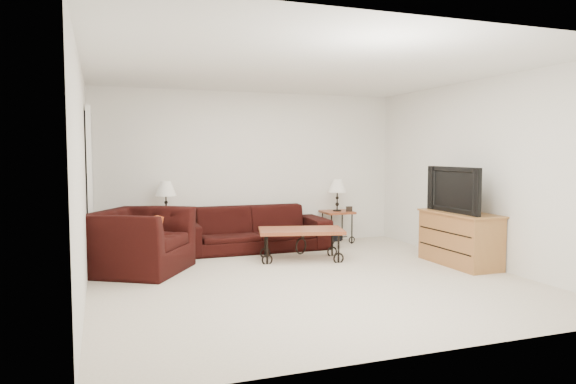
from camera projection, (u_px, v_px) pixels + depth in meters
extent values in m
plane|color=beige|center=(308.00, 279.00, 6.32)|extent=(5.00, 5.00, 0.00)
cube|color=white|center=(251.00, 169.00, 8.58)|extent=(5.00, 0.02, 2.50)
cube|color=white|center=(434.00, 189.00, 3.88)|extent=(5.00, 0.02, 2.50)
cube|color=white|center=(82.00, 179.00, 5.39)|extent=(0.02, 5.00, 2.50)
cube|color=white|center=(480.00, 173.00, 7.07)|extent=(0.02, 5.00, 2.50)
plane|color=white|center=(308.00, 69.00, 6.13)|extent=(5.00, 5.00, 0.00)
cube|color=black|center=(89.00, 190.00, 6.96)|extent=(0.08, 0.94, 2.04)
imported|color=black|center=(254.00, 228.00, 8.16)|extent=(2.31, 0.90, 0.68)
cube|color=#954226|center=(167.00, 235.00, 7.89)|extent=(0.57, 0.57, 0.55)
cube|color=#954226|center=(337.00, 227.00, 8.84)|extent=(0.51, 0.51, 0.54)
cube|color=black|center=(157.00, 216.00, 7.68)|extent=(0.11, 0.02, 0.09)
cube|color=black|center=(349.00, 209.00, 8.73)|extent=(0.11, 0.04, 0.09)
cube|color=#954226|center=(301.00, 244.00, 7.42)|extent=(1.30, 0.90, 0.44)
imported|color=black|center=(140.00, 241.00, 6.66)|extent=(1.54, 1.59, 0.79)
cube|color=#C44219|center=(152.00, 231.00, 6.65)|extent=(0.27, 0.35, 0.36)
cube|color=#A6773D|center=(460.00, 239.00, 7.08)|extent=(0.50, 1.19, 0.72)
imported|color=black|center=(460.00, 190.00, 7.03)|extent=(0.14, 1.07, 0.61)
ellipsoid|color=black|center=(331.00, 233.00, 8.42)|extent=(0.43, 0.39, 0.46)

